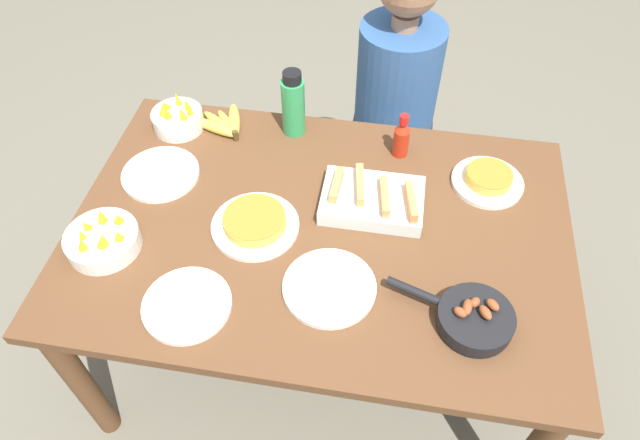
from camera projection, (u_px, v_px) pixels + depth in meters
The scene contains 15 objects.
ground_plane at pixel (320, 343), 2.23m from camera, with size 14.00×14.00×0.00m, color #666051.
dining_table at pixel (320, 245), 1.76m from camera, with size 1.48×1.00×0.71m.
banana_bunch at pixel (224, 124), 1.97m from camera, with size 0.20×0.19×0.04m.
melon_tray at pixel (372, 199), 1.72m from camera, with size 0.31×0.21×0.09m.
skillet at pixel (473, 318), 1.46m from camera, with size 0.33×0.20×0.08m.
frittata_plate_center at pixel (255, 223), 1.67m from camera, with size 0.26×0.26×0.05m.
frittata_plate_side at pixel (488, 180), 1.79m from camera, with size 0.23×0.23×0.05m.
empty_plate_near_front at pixel (161, 174), 1.82m from camera, with size 0.25×0.25×0.02m.
empty_plate_far_left at pixel (187, 305), 1.50m from camera, with size 0.24×0.24×0.02m.
empty_plate_far_right at pixel (329, 287), 1.54m from camera, with size 0.26×0.26×0.02m.
fruit_bowl_mango at pixel (178, 118), 1.96m from camera, with size 0.17×0.17×0.12m.
fruit_bowl_citrus at pixel (103, 240), 1.62m from camera, with size 0.21×0.21×0.11m.
water_bottle at pixel (293, 104), 1.89m from camera, with size 0.08×0.08×0.24m.
hot_sauce_bottle at pixel (402, 138), 1.85m from camera, with size 0.05×0.05×0.16m.
person_figure at pixel (392, 125), 2.30m from camera, with size 0.34×0.34×1.20m.
Camera 1 is at (0.18, -1.07, 2.01)m, focal length 32.00 mm.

